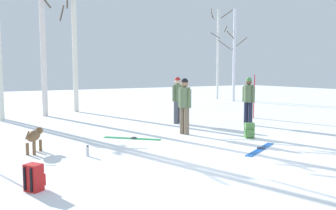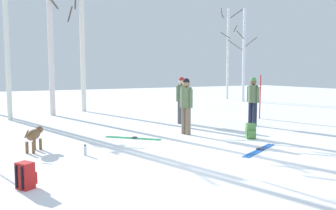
{
  "view_description": "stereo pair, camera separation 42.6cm",
  "coord_description": "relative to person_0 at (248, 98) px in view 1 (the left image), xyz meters",
  "views": [
    {
      "loc": [
        -4.84,
        -5.84,
        1.92
      ],
      "look_at": [
        -0.06,
        2.23,
        1.0
      ],
      "focal_mm": 36.72,
      "sensor_mm": 36.0,
      "label": 1
    },
    {
      "loc": [
        -4.46,
        -6.05,
        1.92
      ],
      "look_at": [
        -0.06,
        2.23,
        1.0
      ],
      "focal_mm": 36.72,
      "sensor_mm": 36.0,
      "label": 2
    }
  ],
  "objects": [
    {
      "name": "ground_plane",
      "position": [
        -3.88,
        -3.22,
        -0.98
      ],
      "size": [
        60.0,
        60.0,
        0.0
      ],
      "primitive_type": "plane",
      "color": "white"
    },
    {
      "name": "person_0",
      "position": [
        0.0,
        0.0,
        0.0
      ],
      "size": [
        0.34,
        0.51,
        1.72
      ],
      "color": "#1E2338",
      "rests_on": "ground_plane"
    },
    {
      "name": "person_1",
      "position": [
        -1.99,
        1.6,
        0.0
      ],
      "size": [
        0.5,
        0.34,
        1.72
      ],
      "color": "#4C4C56",
      "rests_on": "ground_plane"
    },
    {
      "name": "person_2",
      "position": [
        -2.97,
        -0.36,
        0.0
      ],
      "size": [
        0.34,
        0.51,
        1.72
      ],
      "color": "#72604C",
      "rests_on": "ground_plane"
    },
    {
      "name": "dog",
      "position": [
        -7.35,
        -0.57,
        -0.59
      ],
      "size": [
        0.51,
        0.79,
        0.57
      ],
      "color": "brown",
      "rests_on": "ground_plane"
    },
    {
      "name": "ski_pair_planted_0",
      "position": [
        1.51,
        1.25,
        -0.09
      ],
      "size": [
        0.17,
        0.12,
        1.79
      ],
      "color": "red",
      "rests_on": "ground_plane"
    },
    {
      "name": "ski_pair_lying_0",
      "position": [
        -4.66,
        -0.2,
        -0.97
      ],
      "size": [
        1.32,
        1.31,
        0.05
      ],
      "color": "green",
      "rests_on": "ground_plane"
    },
    {
      "name": "ski_pair_lying_1",
      "position": [
        -2.51,
        -3.07,
        -0.97
      ],
      "size": [
        1.63,
        0.92,
        0.05
      ],
      "color": "blue",
      "rests_on": "ground_plane"
    },
    {
      "name": "backpack_0",
      "position": [
        -1.7,
        -1.83,
        -0.77
      ],
      "size": [
        0.32,
        0.34,
        0.44
      ],
      "color": "#4C7F3F",
      "rests_on": "ground_plane"
    },
    {
      "name": "backpack_1",
      "position": [
        -7.82,
        -3.32,
        -0.77
      ],
      "size": [
        0.34,
        0.33,
        0.44
      ],
      "color": "red",
      "rests_on": "ground_plane"
    },
    {
      "name": "water_bottle_0",
      "position": [
        -6.39,
        -1.55,
        -0.86
      ],
      "size": [
        0.07,
        0.07,
        0.25
      ],
      "color": "silver",
      "rests_on": "ground_plane"
    },
    {
      "name": "birch_tree_2",
      "position": [
        -5.79,
        6.31,
        2.53
      ],
      "size": [
        1.04,
        1.07,
        6.83
      ],
      "color": "silver",
      "rests_on": "ground_plane"
    },
    {
      "name": "birch_tree_3",
      "position": [
        -4.2,
        7.23,
        2.73
      ],
      "size": [
        0.87,
        1.3,
        7.18
      ],
      "color": "silver",
      "rests_on": "ground_plane"
    },
    {
      "name": "birch_tree_4",
      "position": [
        6.16,
        7.81,
        2.08
      ],
      "size": [
        1.57,
        1.22,
        5.95
      ],
      "color": "silver",
      "rests_on": "ground_plane"
    },
    {
      "name": "birch_tree_5",
      "position": [
        6.47,
        9.82,
        2.25
      ],
      "size": [
        1.31,
        1.33,
        6.3
      ],
      "color": "silver",
      "rests_on": "ground_plane"
    }
  ]
}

